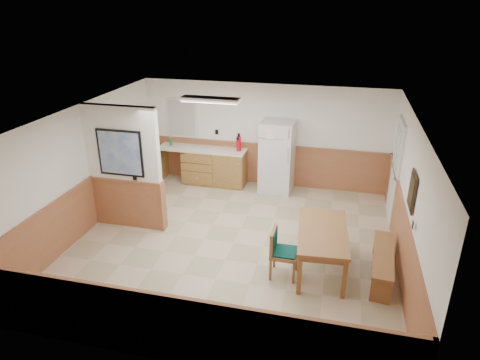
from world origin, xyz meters
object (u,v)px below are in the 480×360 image
(refrigerator, at_px, (277,157))
(dining_chair, at_px, (279,249))
(fire_extinguisher, at_px, (239,143))
(soap_bottle, at_px, (171,142))
(dining_table, at_px, (323,236))
(dining_bench, at_px, (383,259))

(refrigerator, height_order, dining_chair, refrigerator)
(refrigerator, height_order, fire_extinguisher, refrigerator)
(fire_extinguisher, distance_m, soap_bottle, 1.77)
(dining_chair, height_order, fire_extinguisher, fire_extinguisher)
(soap_bottle, bearing_deg, fire_extinguisher, 0.14)
(dining_chair, bearing_deg, dining_table, 26.57)
(fire_extinguisher, bearing_deg, dining_chair, -86.47)
(refrigerator, distance_m, dining_chair, 3.48)
(dining_bench, xyz_separation_m, soap_bottle, (-5.00, 3.13, 0.66))
(fire_extinguisher, bearing_deg, dining_bench, -64.53)
(dining_chair, relative_size, soap_bottle, 4.34)
(dining_bench, xyz_separation_m, dining_chair, (-1.69, -0.35, 0.15))
(refrigerator, relative_size, dining_bench, 1.12)
(fire_extinguisher, relative_size, soap_bottle, 2.25)
(refrigerator, xyz_separation_m, dining_bench, (2.29, -3.06, -0.52))
(dining_table, distance_m, dining_chair, 0.77)
(dining_chair, xyz_separation_m, soap_bottle, (-3.32, 3.49, 0.50))
(dining_table, distance_m, soap_bottle, 5.10)
(refrigerator, bearing_deg, dining_table, -64.42)
(dining_bench, height_order, fire_extinguisher, fire_extinguisher)
(dining_table, height_order, dining_bench, dining_table)
(dining_bench, relative_size, fire_extinguisher, 3.49)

